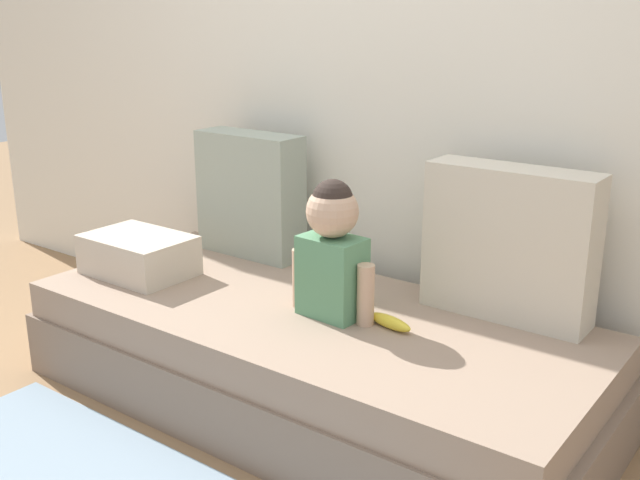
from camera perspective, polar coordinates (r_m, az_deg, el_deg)
name	(u,v)px	position (r m, az deg, el deg)	size (l,w,h in m)	color
ground_plane	(309,403)	(2.69, -0.86, -12.40)	(12.00, 12.00, 0.00)	#93704C
back_wall	(402,50)	(2.82, 6.30, 14.27)	(5.22, 0.10, 2.38)	silver
couch	(309,357)	(2.61, -0.87, -8.97)	(2.02, 0.87, 0.36)	#826C5B
throw_pillow_left	(250,195)	(3.04, -5.36, 3.49)	(0.46, 0.16, 0.50)	#99A393
throw_pillow_right	(509,243)	(2.47, 14.27, -0.26)	(0.55, 0.16, 0.50)	beige
toddler	(331,247)	(2.39, 0.88, -0.56)	(0.32, 0.17, 0.46)	#568E66
banana	(390,322)	(2.38, 5.38, -6.27)	(0.17, 0.04, 0.04)	yellow
folded_blanket	(139,255)	(2.91, -13.70, -1.10)	(0.40, 0.28, 0.15)	beige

